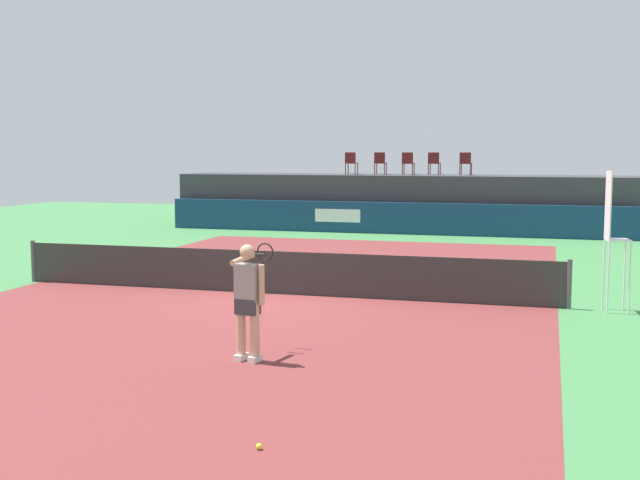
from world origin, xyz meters
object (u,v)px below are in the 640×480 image
(net_post_near, at_px, (33,261))
(tennis_player, at_px, (248,298))
(spectator_chair_far_left, at_px, (351,162))
(tennis_ball, at_px, (259,446))
(spectator_chair_far_right, at_px, (466,163))
(net_post_far, at_px, (569,284))
(spectator_chair_left, at_px, (380,162))
(spectator_chair_right, at_px, (434,162))
(spectator_chair_center, at_px, (408,162))
(umpire_chair, at_px, (612,231))

(net_post_near, bearing_deg, tennis_player, -35.79)
(spectator_chair_far_left, relative_size, tennis_ball, 13.06)
(spectator_chair_far_right, bearing_deg, tennis_player, -92.92)
(spectator_chair_far_left, relative_size, spectator_chair_far_right, 1.00)
(net_post_near, height_order, tennis_player, tennis_player)
(spectator_chair_far_left, height_order, net_post_far, spectator_chair_far_left)
(spectator_chair_left, distance_m, spectator_chair_right, 2.21)
(spectator_chair_center, bearing_deg, umpire_chair, -66.18)
(spectator_chair_left, distance_m, tennis_player, 21.25)
(spectator_chair_far_right, distance_m, tennis_ball, 24.49)
(spectator_chair_left, bearing_deg, net_post_near, -108.93)
(umpire_chair, height_order, net_post_near, umpire_chair)
(spectator_chair_center, bearing_deg, tennis_player, -86.83)
(spectator_chair_far_left, relative_size, net_post_near, 0.89)
(net_post_near, distance_m, tennis_player, 9.48)
(spectator_chair_left, relative_size, tennis_ball, 13.06)
(spectator_chair_far_left, bearing_deg, spectator_chair_far_right, 3.97)
(spectator_chair_left, relative_size, net_post_near, 0.89)
(spectator_chair_center, distance_m, net_post_far, 16.25)
(spectator_chair_left, distance_m, net_post_near, 16.54)
(spectator_chair_center, height_order, spectator_chair_right, same)
(spectator_chair_far_left, xyz_separation_m, umpire_chair, (8.96, -15.11, -1.11))
(net_post_far, bearing_deg, spectator_chair_right, 107.63)
(net_post_far, bearing_deg, spectator_chair_center, 111.33)
(spectator_chair_left, relative_size, spectator_chair_far_right, 1.00)
(net_post_near, relative_size, tennis_player, 0.56)
(spectator_chair_far_right, xyz_separation_m, net_post_far, (3.65, -15.41, -2.19))
(spectator_chair_far_right, xyz_separation_m, net_post_near, (-8.75, -15.41, -2.19))
(spectator_chair_far_left, relative_size, spectator_chair_center, 1.00)
(spectator_chair_far_left, xyz_separation_m, spectator_chair_center, (2.33, -0.10, 0.00))
(spectator_chair_center, bearing_deg, net_post_far, -68.67)
(spectator_chair_right, bearing_deg, spectator_chair_center, -160.59)
(spectator_chair_far_left, xyz_separation_m, spectator_chair_left, (1.11, 0.42, 0.00))
(spectator_chair_far_right, xyz_separation_m, tennis_player, (-1.07, -20.95, -1.73))
(spectator_chair_center, xyz_separation_m, tennis_ball, (2.55, -23.93, -2.66))
(tennis_ball, bearing_deg, tennis_player, 112.60)
(spectator_chair_far_right, bearing_deg, umpire_chair, -74.01)
(spectator_chair_right, bearing_deg, tennis_player, -89.57)
(tennis_player, height_order, tennis_ball, tennis_player)
(net_post_far, xyz_separation_m, tennis_ball, (-3.30, -8.94, -0.46))
(spectator_chair_left, relative_size, tennis_player, 0.50)
(spectator_chair_left, xyz_separation_m, net_post_far, (7.08, -15.51, -2.19))
(spectator_chair_left, height_order, spectator_chair_far_right, same)
(spectator_chair_right, relative_size, net_post_near, 0.89)
(spectator_chair_left, bearing_deg, tennis_player, -83.59)
(spectator_chair_far_left, distance_m, spectator_chair_left, 1.18)
(spectator_chair_far_left, xyz_separation_m, net_post_near, (-4.21, -15.10, -2.19))
(spectator_chair_right, relative_size, net_post_far, 0.89)
(tennis_player, relative_size, tennis_ball, 26.03)
(spectator_chair_left, bearing_deg, umpire_chair, -63.17)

